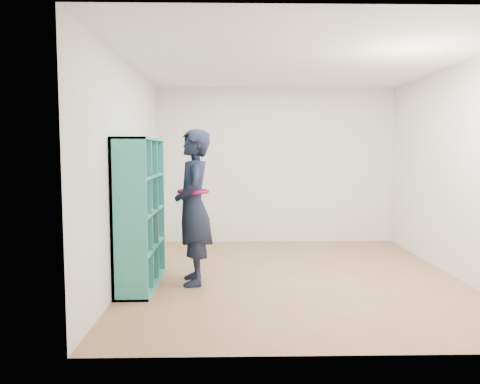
{
  "coord_description": "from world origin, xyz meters",
  "views": [
    {
      "loc": [
        -0.78,
        -5.67,
        1.56
      ],
      "look_at": [
        -0.64,
        0.3,
        1.03
      ],
      "focal_mm": 35.0,
      "sensor_mm": 36.0,
      "label": 1
    }
  ],
  "objects": [
    {
      "name": "floor",
      "position": [
        0.0,
        0.0,
        0.0
      ],
      "size": [
        4.5,
        4.5,
        0.0
      ],
      "primitive_type": "plane",
      "color": "#8A5F3E",
      "rests_on": "ground"
    },
    {
      "name": "ceiling",
      "position": [
        0.0,
        0.0,
        2.6
      ],
      "size": [
        4.5,
        4.5,
        0.0
      ],
      "primitive_type": "plane",
      "color": "white",
      "rests_on": "wall_back"
    },
    {
      "name": "wall_left",
      "position": [
        -2.0,
        0.0,
        1.3
      ],
      "size": [
        0.02,
        4.5,
        2.6
      ],
      "primitive_type": "cube",
      "color": "silver",
      "rests_on": "floor"
    },
    {
      "name": "wall_right",
      "position": [
        2.0,
        0.0,
        1.3
      ],
      "size": [
        0.02,
        4.5,
        2.6
      ],
      "primitive_type": "cube",
      "color": "silver",
      "rests_on": "floor"
    },
    {
      "name": "wall_back",
      "position": [
        0.0,
        2.25,
        1.3
      ],
      "size": [
        4.0,
        0.02,
        2.6
      ],
      "primitive_type": "cube",
      "color": "silver",
      "rests_on": "floor"
    },
    {
      "name": "wall_front",
      "position": [
        0.0,
        -2.25,
        1.3
      ],
      "size": [
        4.0,
        0.02,
        2.6
      ],
      "primitive_type": "cube",
      "color": "silver",
      "rests_on": "floor"
    },
    {
      "name": "bookshelf",
      "position": [
        -1.83,
        -0.32,
        0.83
      ],
      "size": [
        0.37,
        1.28,
        1.7
      ],
      "color": "teal",
      "rests_on": "floor"
    },
    {
      "name": "person",
      "position": [
        -1.2,
        -0.26,
        0.9
      ],
      "size": [
        0.52,
        0.71,
        1.8
      ],
      "rotation": [
        0.0,
        0.0,
        -1.44
      ],
      "color": "black",
      "rests_on": "floor"
    },
    {
      "name": "smartphone",
      "position": [
        -1.37,
        -0.2,
        1.02
      ],
      "size": [
        0.03,
        0.09,
        0.13
      ],
      "rotation": [
        0.24,
        0.0,
        0.23
      ],
      "color": "silver",
      "rests_on": "person"
    }
  ]
}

